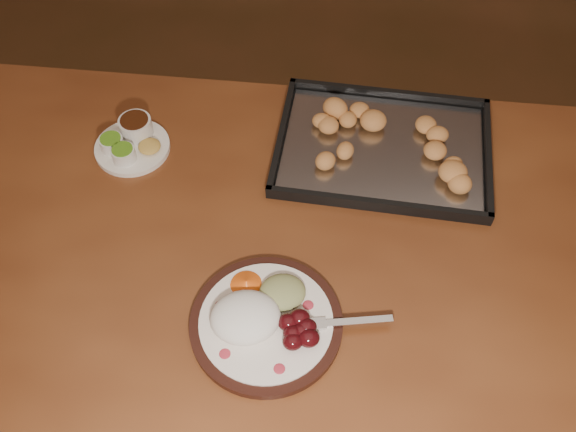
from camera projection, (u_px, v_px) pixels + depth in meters
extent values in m
plane|color=brown|center=(301.00, 363.00, 1.90)|extent=(4.00, 4.00, 0.00)
cube|color=brown|center=(257.00, 248.00, 1.26)|extent=(1.65, 1.19, 0.04)
cylinder|color=#4D3717|center=(45.00, 188.00, 1.83)|extent=(0.07, 0.07, 0.71)
cylinder|color=#4D3717|center=(528.00, 230.00, 1.75)|extent=(0.07, 0.07, 0.71)
cylinder|color=black|center=(266.00, 324.00, 1.13)|extent=(0.27, 0.27, 0.02)
cylinder|color=white|center=(266.00, 322.00, 1.13)|extent=(0.24, 0.24, 0.01)
ellipsoid|color=#B22A3B|center=(225.00, 354.00, 1.09)|extent=(0.02, 0.02, 0.00)
ellipsoid|color=#B22A3B|center=(279.00, 369.00, 1.07)|extent=(0.02, 0.02, 0.00)
ellipsoid|color=#B22A3B|center=(308.00, 305.00, 1.14)|extent=(0.02, 0.02, 0.00)
ellipsoid|color=#B22A3B|center=(220.00, 305.00, 1.14)|extent=(0.02, 0.02, 0.00)
ellipsoid|color=white|center=(245.00, 317.00, 1.11)|extent=(0.15, 0.13, 0.06)
ellipsoid|color=#4E0B0F|center=(293.00, 333.00, 1.10)|extent=(0.03, 0.03, 0.03)
ellipsoid|color=#4E0B0F|center=(306.00, 327.00, 1.10)|extent=(0.03, 0.03, 0.03)
ellipsoid|color=#4E0B0F|center=(299.00, 318.00, 1.11)|extent=(0.03, 0.03, 0.03)
ellipsoid|color=#4E0B0F|center=(309.00, 338.00, 1.09)|extent=(0.03, 0.03, 0.03)
ellipsoid|color=#4E0B0F|center=(288.00, 322.00, 1.11)|extent=(0.03, 0.03, 0.03)
ellipsoid|color=#4E0B0F|center=(302.00, 331.00, 1.10)|extent=(0.03, 0.03, 0.03)
ellipsoid|color=#4E0B0F|center=(293.00, 342.00, 1.09)|extent=(0.03, 0.03, 0.03)
ellipsoid|color=tan|center=(282.00, 292.00, 1.15)|extent=(0.10, 0.09, 0.03)
cone|color=orange|center=(246.00, 283.00, 1.16)|extent=(0.07, 0.07, 0.03)
cube|color=silver|center=(356.00, 321.00, 1.12)|extent=(0.13, 0.02, 0.00)
cube|color=silver|center=(316.00, 324.00, 1.12)|extent=(0.04, 0.02, 0.00)
cylinder|color=silver|center=(304.00, 329.00, 1.11)|extent=(0.03, 0.00, 0.00)
cylinder|color=silver|center=(303.00, 326.00, 1.11)|extent=(0.03, 0.00, 0.00)
cylinder|color=silver|center=(303.00, 323.00, 1.12)|extent=(0.03, 0.00, 0.00)
cylinder|color=silver|center=(302.00, 320.00, 1.12)|extent=(0.03, 0.00, 0.00)
cylinder|color=white|center=(132.00, 147.00, 1.39)|extent=(0.16, 0.16, 0.01)
cylinder|color=silver|center=(112.00, 144.00, 1.36)|extent=(0.05, 0.05, 0.03)
cylinder|color=#508E1C|center=(110.00, 139.00, 1.35)|extent=(0.04, 0.04, 0.00)
cylinder|color=silver|center=(124.00, 154.00, 1.35)|extent=(0.05, 0.05, 0.03)
cylinder|color=#508E1C|center=(122.00, 149.00, 1.33)|extent=(0.04, 0.04, 0.00)
cylinder|color=silver|center=(136.00, 127.00, 1.39)|extent=(0.07, 0.07, 0.04)
cylinder|color=#341709|center=(134.00, 120.00, 1.37)|extent=(0.06, 0.06, 0.00)
ellipsoid|color=gold|center=(149.00, 146.00, 1.37)|extent=(0.05, 0.05, 0.02)
cube|color=black|center=(382.00, 150.00, 1.39)|extent=(0.52, 0.44, 0.01)
cube|color=black|center=(388.00, 94.00, 1.47)|extent=(0.44, 0.13, 0.02)
cube|color=black|center=(378.00, 204.00, 1.28)|extent=(0.44, 0.13, 0.02)
cube|color=black|center=(488.00, 157.00, 1.35)|extent=(0.10, 0.32, 0.02)
cube|color=black|center=(282.00, 134.00, 1.39)|extent=(0.10, 0.32, 0.02)
cube|color=#BABBBF|center=(383.00, 148.00, 1.38)|extent=(0.49, 0.40, 0.00)
ellipsoid|color=#DE984D|center=(410.00, 145.00, 1.36)|extent=(0.05, 0.05, 0.04)
ellipsoid|color=#DE984D|center=(435.00, 137.00, 1.37)|extent=(0.07, 0.07, 0.04)
ellipsoid|color=#DE984D|center=(408.00, 118.00, 1.41)|extent=(0.07, 0.07, 0.04)
ellipsoid|color=#DE984D|center=(400.00, 125.00, 1.39)|extent=(0.06, 0.06, 0.04)
ellipsoid|color=#DE984D|center=(376.00, 113.00, 1.42)|extent=(0.06, 0.06, 0.04)
ellipsoid|color=#DE984D|center=(369.00, 129.00, 1.39)|extent=(0.07, 0.07, 0.04)
ellipsoid|color=#DE984D|center=(335.00, 126.00, 1.39)|extent=(0.07, 0.07, 0.04)
ellipsoid|color=#DE984D|center=(348.00, 138.00, 1.37)|extent=(0.05, 0.05, 0.04)
ellipsoid|color=#DE984D|center=(323.00, 143.00, 1.36)|extent=(0.07, 0.07, 0.04)
ellipsoid|color=#DE984D|center=(352.00, 162.00, 1.33)|extent=(0.07, 0.07, 0.04)
ellipsoid|color=#DE984D|center=(377.00, 155.00, 1.34)|extent=(0.06, 0.06, 0.04)
ellipsoid|color=#DE984D|center=(395.00, 168.00, 1.32)|extent=(0.06, 0.06, 0.04)
ellipsoid|color=#DE984D|center=(405.00, 172.00, 1.31)|extent=(0.07, 0.07, 0.04)
ellipsoid|color=#DE984D|center=(444.00, 157.00, 1.34)|extent=(0.07, 0.07, 0.04)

